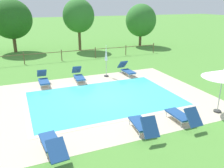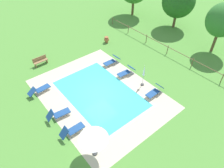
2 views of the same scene
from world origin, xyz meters
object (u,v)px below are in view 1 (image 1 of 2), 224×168
Objects in this scene: sun_lounger_north_far at (78,75)px; sun_lounger_south_mid at (182,116)px; patio_umbrella_open_foreground at (223,74)px; tree_east_mid at (11,19)px; tree_centre at (141,20)px; tree_west_mid at (79,16)px; sun_lounger_north_mid at (143,125)px; sun_lounger_north_end at (52,144)px; sun_lounger_south_near_corner at (127,69)px; patio_umbrella_closed_row_west at (106,57)px; sun_lounger_north_near_steps at (43,79)px.

sun_lounger_south_mid reaches higher than sun_lounger_north_far.
patio_umbrella_open_foreground is (2.37, 0.30, 1.55)m from sun_lounger_south_mid.
tree_east_mid is at bearing 107.69° from sun_lounger_south_mid.
sun_lounger_south_mid is at bearing -113.56° from tree_centre.
sun_lounger_north_mid is at bearing -97.37° from tree_west_mid.
sun_lounger_north_far reaches higher than sun_lounger_north_end.
sun_lounger_south_mid is (5.64, -0.00, 0.02)m from sun_lounger_north_end.
sun_lounger_south_near_corner is 0.85× the size of patio_umbrella_closed_row_west.
tree_east_mid is (-5.82, 12.09, 2.02)m from patio_umbrella_closed_row_west.
tree_east_mid is at bearing 92.07° from sun_lounger_north_end.
tree_east_mid is at bearing 115.70° from patio_umbrella_closed_row_west.
sun_lounger_north_far is at bearing 68.67° from sun_lounger_north_end.
patio_umbrella_open_foreground is at bearing -79.85° from sun_lounger_south_near_corner.
sun_lounger_south_near_corner is at bearing -86.31° from tree_west_mid.
patio_umbrella_open_foreground is (8.01, 0.29, 1.57)m from sun_lounger_north_end.
sun_lounger_north_end is 8.17m from patio_umbrella_open_foreground.
sun_lounger_north_mid is 0.39× the size of tree_centre.
tree_east_mid reaches higher than patio_umbrella_open_foreground.
tree_east_mid is (-0.72, 19.94, 3.07)m from sun_lounger_north_end.
tree_east_mid reaches higher than sun_lounger_north_mid.
sun_lounger_south_near_corner is at bearing 68.61° from sun_lounger_north_mid.
sun_lounger_south_near_corner reaches higher than sun_lounger_north_near_steps.
sun_lounger_north_far is at bearing 124.17° from patio_umbrella_open_foreground.
tree_east_mid is at bearing 121.24° from sun_lounger_south_near_corner.
sun_lounger_north_mid is 0.35× the size of tree_east_mid.
sun_lounger_south_mid is at bearing -0.04° from sun_lounger_north_end.
tree_centre is at bearing -7.16° from tree_east_mid.
sun_lounger_north_far is 2.35m from patio_umbrella_closed_row_west.
tree_east_mid is at bearing 102.25° from sun_lounger_north_mid.
sun_lounger_north_end is 20.19m from tree_east_mid.
sun_lounger_north_far is 15.11m from tree_centre.
patio_umbrella_open_foreground is 0.44× the size of tree_centre.
sun_lounger_north_mid is 1.02× the size of sun_lounger_south_mid.
patio_umbrella_closed_row_west is at bearing 4.76° from sun_lounger_north_far.
patio_umbrella_open_foreground is at bearing -83.62° from tree_west_mid.
patio_umbrella_closed_row_west is 0.41× the size of tree_west_mid.
sun_lounger_north_end is 22.81m from tree_centre.
patio_umbrella_closed_row_west reaches higher than sun_lounger_north_far.
tree_west_mid reaches higher than sun_lounger_south_near_corner.
sun_lounger_south_near_corner is 0.35× the size of tree_east_mid.
sun_lounger_north_end is (-0.66, -7.74, -0.02)m from sun_lounger_north_near_steps.
patio_umbrella_closed_row_west is at bearing 93.95° from sun_lounger_south_mid.
sun_lounger_south_mid is at bearing -71.01° from sun_lounger_north_far.
patio_umbrella_closed_row_west is 0.42× the size of tree_east_mid.
tree_centre is 14.39m from tree_east_mid.
sun_lounger_north_near_steps is 0.90× the size of patio_umbrella_open_foreground.
sun_lounger_south_near_corner is (3.68, 0.07, 0.00)m from sun_lounger_north_far.
sun_lounger_south_near_corner is at bearing 1.12° from sun_lounger_north_far.
sun_lounger_south_mid is at bearing -72.31° from tree_east_mid.
patio_umbrella_closed_row_west reaches higher than patio_umbrella_open_foreground.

